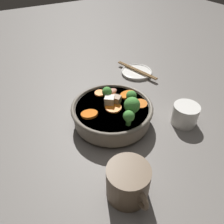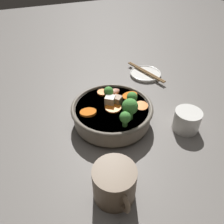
{
  "view_description": "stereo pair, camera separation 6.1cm",
  "coord_description": "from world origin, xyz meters",
  "px_view_note": "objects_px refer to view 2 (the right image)",
  "views": [
    {
      "loc": [
        0.44,
        -0.25,
        0.46
      ],
      "look_at": [
        0.0,
        0.0,
        0.04
      ],
      "focal_mm": 35.0,
      "sensor_mm": 36.0,
      "label": 1
    },
    {
      "loc": [
        0.46,
        -0.2,
        0.46
      ],
      "look_at": [
        0.0,
        0.0,
        0.04
      ],
      "focal_mm": 35.0,
      "sensor_mm": 36.0,
      "label": 2
    }
  ],
  "objects_px": {
    "stirfry_bowl": "(113,111)",
    "dark_mug": "(115,183)",
    "side_saucer": "(145,74)",
    "tea_cup": "(187,120)",
    "chopsticks_pair": "(146,72)"
  },
  "relations": [
    {
      "from": "side_saucer",
      "to": "tea_cup",
      "type": "bearing_deg",
      "value": -8.74
    },
    {
      "from": "stirfry_bowl",
      "to": "tea_cup",
      "type": "distance_m",
      "value": 0.22
    },
    {
      "from": "side_saucer",
      "to": "tea_cup",
      "type": "height_order",
      "value": "tea_cup"
    },
    {
      "from": "dark_mug",
      "to": "chopsticks_pair",
      "type": "relative_size",
      "value": 0.59
    },
    {
      "from": "dark_mug",
      "to": "stirfry_bowl",
      "type": "bearing_deg",
      "value": 157.83
    },
    {
      "from": "stirfry_bowl",
      "to": "dark_mug",
      "type": "height_order",
      "value": "stirfry_bowl"
    },
    {
      "from": "side_saucer",
      "to": "tea_cup",
      "type": "distance_m",
      "value": 0.33
    },
    {
      "from": "tea_cup",
      "to": "stirfry_bowl",
      "type": "bearing_deg",
      "value": -120.62
    },
    {
      "from": "dark_mug",
      "to": "chopsticks_pair",
      "type": "bearing_deg",
      "value": 142.85
    },
    {
      "from": "stirfry_bowl",
      "to": "dark_mug",
      "type": "relative_size",
      "value": 2.06
    },
    {
      "from": "dark_mug",
      "to": "chopsticks_pair",
      "type": "xyz_separation_m",
      "value": [
        -0.43,
        0.33,
        -0.03
      ]
    },
    {
      "from": "tea_cup",
      "to": "chopsticks_pair",
      "type": "distance_m",
      "value": 0.33
    },
    {
      "from": "side_saucer",
      "to": "tea_cup",
      "type": "xyz_separation_m",
      "value": [
        0.32,
        -0.05,
        0.03
      ]
    },
    {
      "from": "tea_cup",
      "to": "chopsticks_pair",
      "type": "relative_size",
      "value": 0.39
    },
    {
      "from": "stirfry_bowl",
      "to": "tea_cup",
      "type": "xyz_separation_m",
      "value": [
        0.11,
        0.19,
        -0.01
      ]
    }
  ]
}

